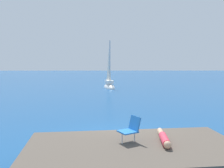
{
  "coord_description": "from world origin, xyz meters",
  "views": [
    {
      "loc": [
        -0.46,
        -10.69,
        3.37
      ],
      "look_at": [
        -0.18,
        15.75,
        0.93
      ],
      "focal_mm": 39.25,
      "sensor_mm": 36.0,
      "label": 1
    }
  ],
  "objects": [
    {
      "name": "boulder_inland",
      "position": [
        -0.44,
        -1.54,
        0.0
      ],
      "size": [
        1.27,
        1.13,
        0.69
      ],
      "primitive_type": "cube",
      "rotation": [
        -0.04,
        0.08,
        0.29
      ],
      "color": "#4A513D",
      "rests_on": "ground"
    },
    {
      "name": "ground_plane",
      "position": [
        0.0,
        0.0,
        0.0
      ],
      "size": [
        160.0,
        160.0,
        0.0
      ],
      "primitive_type": "plane",
      "color": "navy"
    },
    {
      "name": "person_sunbather",
      "position": [
        1.24,
        -3.28,
        0.98
      ],
      "size": [
        0.32,
        1.76,
        0.25
      ],
      "rotation": [
        0.0,
        0.0,
        1.5
      ],
      "color": "#DB384C",
      "rests_on": "shore_ledge"
    },
    {
      "name": "boulder_seaward",
      "position": [
        2.4,
        -1.36,
        0.0
      ],
      "size": [
        1.32,
        1.15,
        0.92
      ],
      "primitive_type": "cube",
      "rotation": [
        0.18,
        -0.11,
        0.11
      ],
      "color": "brown",
      "rests_on": "ground"
    },
    {
      "name": "shore_ledge",
      "position": [
        0.26,
        -3.58,
        0.43
      ],
      "size": [
        6.77,
        4.02,
        0.87
      ],
      "primitive_type": "cube",
      "rotation": [
        0.0,
        0.0,
        0.1
      ],
      "color": "brown",
      "rests_on": "ground"
    },
    {
      "name": "sailboat_near",
      "position": [
        -0.48,
        20.18,
        0.36
      ],
      "size": [
        1.93,
        3.62,
        6.55
      ],
      "rotation": [
        0.0,
        0.0,
        4.94
      ],
      "color": "white",
      "rests_on": "ground"
    },
    {
      "name": "beach_chair",
      "position": [
        0.21,
        -3.28,
        1.31
      ],
      "size": [
        0.76,
        0.71,
        0.8
      ],
      "rotation": [
        0.0,
        0.0,
        3.67
      ],
      "color": "blue",
      "rests_on": "shore_ledge"
    }
  ]
}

